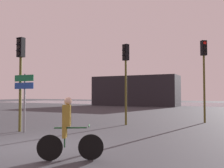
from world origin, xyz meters
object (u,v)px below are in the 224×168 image
object	(u,v)px
traffic_light_far_right	(204,66)
cyclist	(68,128)
distant_building	(135,91)
traffic_light_near_left	(21,66)
direction_sign_post	(24,92)
traffic_light_center	(126,69)

from	to	relation	value
traffic_light_far_right	cyclist	xyz separation A→B (m)	(-2.20, -10.50, -2.57)
distant_building	cyclist	xyz separation A→B (m)	(9.32, -28.80, -1.33)
distant_building	traffic_light_near_left	bearing A→B (deg)	-80.38
traffic_light_far_right	cyclist	distance (m)	11.03
traffic_light_near_left	direction_sign_post	distance (m)	1.28
traffic_light_far_right	direction_sign_post	bearing A→B (deg)	10.61
distant_building	traffic_light_near_left	xyz separation A→B (m)	(4.37, -25.75, 0.85)
cyclist	direction_sign_post	bearing A→B (deg)	-152.93
traffic_light_near_left	traffic_light_far_right	size ratio (longest dim) A/B	0.87
traffic_light_center	cyclist	distance (m)	7.93
traffic_light_near_left	cyclist	size ratio (longest dim) A/B	2.65
traffic_light_center	traffic_light_near_left	world-z (taller)	traffic_light_center
traffic_light_center	traffic_light_near_left	bearing A→B (deg)	74.25
distant_building	direction_sign_post	bearing A→B (deg)	-79.55
traffic_light_center	direction_sign_post	bearing A→B (deg)	78.71
distant_building	traffic_light_center	world-z (taller)	traffic_light_center
traffic_light_center	traffic_light_near_left	size ratio (longest dim) A/B	1.04
traffic_light_center	traffic_light_far_right	world-z (taller)	traffic_light_far_right
cyclist	traffic_light_near_left	bearing A→B (deg)	-152.03
traffic_light_near_left	direction_sign_post	bearing A→B (deg)	161.47
distant_building	direction_sign_post	world-z (taller)	distant_building
distant_building	cyclist	world-z (taller)	distant_building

